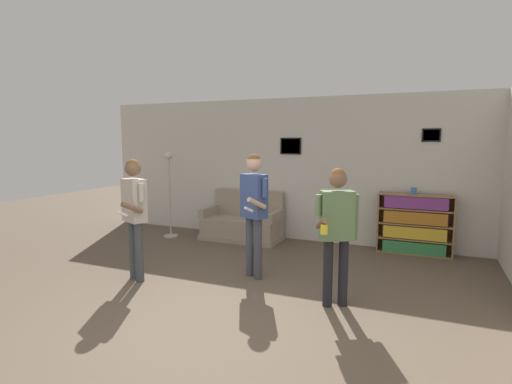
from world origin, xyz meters
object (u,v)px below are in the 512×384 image
Objects in this scene: floor_lamp at (170,190)px; person_watcher_holding_cup at (337,223)px; person_player_foreground_left at (134,207)px; person_player_foreground_center at (254,202)px; drinking_cup at (414,191)px; bookshelf at (415,224)px; couch at (243,224)px.

floor_lamp is 1.05× the size of person_watcher_holding_cup.
person_player_foreground_center is at bearing 26.83° from person_player_foreground_left.
floor_lamp is at bearing -172.06° from drinking_cup.
drinking_cup is at bearing 74.74° from person_watcher_holding_cup.
bookshelf is at bearing 73.89° from person_watcher_holding_cup.
couch is 1.59m from floor_lamp.
person_player_foreground_center reaches higher than person_player_foreground_left.
couch is 3.45m from person_watcher_holding_cup.
drinking_cup is (1.98, 2.13, 0.00)m from person_player_foreground_center.
person_player_foreground_center is 15.59× the size of drinking_cup.
person_player_foreground_left is at bearing -140.05° from drinking_cup.
person_player_foreground_left reaches higher than drinking_cup.
person_player_foreground_left is at bearing -140.39° from bookshelf.
couch is at bearing 82.07° from person_player_foreground_left.
person_player_foreground_left is 1.61m from person_player_foreground_center.
couch is at bearing 118.82° from person_player_foreground_center.
couch is at bearing 133.23° from person_watcher_holding_cup.
floor_lamp reaches higher than bookshelf.
bookshelf is 10.79× the size of drinking_cup.
floor_lamp reaches higher than person_watcher_holding_cup.
floor_lamp reaches higher than person_player_foreground_left.
person_player_foreground_left is 1.04× the size of person_watcher_holding_cup.
bookshelf is 2.81m from person_watcher_holding_cup.
bookshelf is 4.52m from person_player_foreground_left.
person_player_foreground_left is (-0.37, -2.67, 0.72)m from couch.
person_player_foreground_left is at bearing -65.59° from floor_lamp.
person_player_foreground_center is (1.07, -1.94, 0.77)m from couch.
bookshelf is 0.71× the size of floor_lamp.
person_player_foreground_left is at bearing -153.17° from person_player_foreground_center.
floor_lamp is (-4.48, -0.62, 0.43)m from bookshelf.
person_player_foreground_center is at bearing -132.82° from drinking_cup.
drinking_cup reaches higher than bookshelf.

